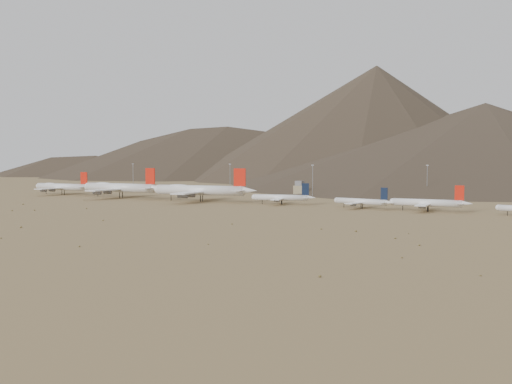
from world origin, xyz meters
The scene contains 14 objects.
ground centered at (0.00, 0.00, 0.00)m, with size 3000.00×3000.00×0.00m, color #A38A54.
mountain_ridge centered at (0.00, 900.00, 150.00)m, with size 4400.00×1000.00×300.00m.
widebody_west centered at (-148.28, 28.20, 6.68)m, with size 65.23×50.04×19.36m.
widebody_centre centered at (-77.65, 22.11, 8.08)m, with size 78.92×60.37×23.43m.
widebody_east centered at (-2.25, 22.73, 8.22)m, with size 79.88×62.19×23.84m.
narrowbody_a centered at (60.06, 28.73, 4.67)m, with size 42.62×31.51×14.40m.
narrowbody_b centered at (116.82, 25.27, 4.34)m, with size 40.31×29.38×13.38m.
narrowbody_c centered at (156.50, 26.45, 5.04)m, with size 47.06×33.79×15.52m.
control_tower centered at (30.00, 120.00, 5.32)m, with size 8.00×8.00×12.00m.
mast_far_west centered at (-149.09, 117.41, 14.20)m, with size 2.00×0.60×25.70m.
mast_west centered at (-49.52, 137.85, 14.20)m, with size 2.00×0.60×25.70m.
mast_centre centered at (47.48, 107.01, 14.20)m, with size 2.00×0.60×25.70m.
mast_east centered at (128.14, 146.64, 14.20)m, with size 2.00×0.60×25.70m.
desert_scrub centered at (-4.33, -93.65, 0.33)m, with size 438.66×165.26×0.80m.
Camera 1 is at (231.54, -309.69, 31.12)m, focal length 40.00 mm.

